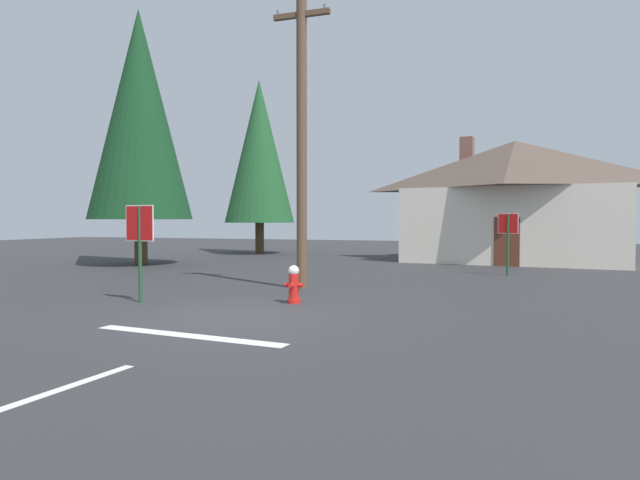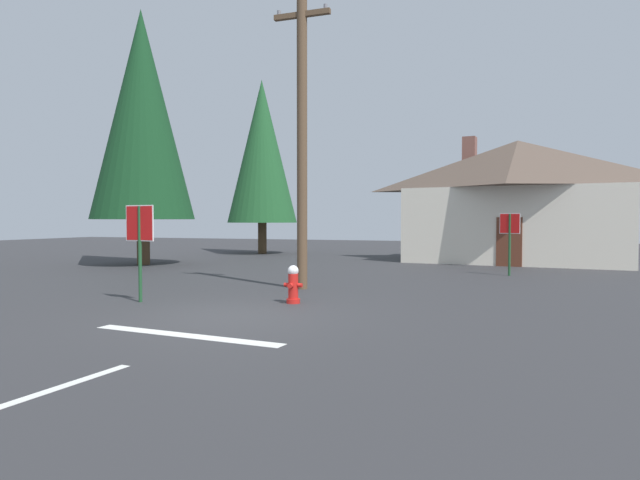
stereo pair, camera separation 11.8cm
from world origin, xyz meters
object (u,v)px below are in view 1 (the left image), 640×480
at_px(utility_pole, 302,135).
at_px(stop_sign_far, 508,231).
at_px(stop_sign_near, 140,233).
at_px(pine_tree_tall_left, 259,152).
at_px(fire_hydrant, 294,285).
at_px(house, 514,199).
at_px(pine_tree_mid_left, 139,115).

relative_size(utility_pole, stop_sign_far, 3.79).
bearing_deg(stop_sign_near, pine_tree_tall_left, 107.00).
relative_size(utility_pole, pine_tree_tall_left, 0.83).
relative_size(fire_hydrant, stop_sign_far, 0.41).
distance_m(stop_sign_far, house, 6.58).
height_order(house, pine_tree_tall_left, pine_tree_tall_left).
xyz_separation_m(pine_tree_tall_left, pine_tree_mid_left, (-1.38, -8.63, 0.57)).
height_order(utility_pole, house, utility_pole).
xyz_separation_m(stop_sign_far, house, (0.21, 6.45, 1.32)).
distance_m(stop_sign_near, pine_tree_tall_left, 18.74).
height_order(stop_sign_far, pine_tree_tall_left, pine_tree_tall_left).
xyz_separation_m(house, pine_tree_mid_left, (-14.81, -6.79, 3.46)).
height_order(fire_hydrant, stop_sign_far, stop_sign_far).
bearing_deg(house, fire_hydrant, -107.87).
distance_m(utility_pole, stop_sign_far, 8.21).
relative_size(fire_hydrant, pine_tree_mid_left, 0.08).
relative_size(stop_sign_far, house, 0.20).
xyz_separation_m(fire_hydrant, pine_tree_tall_left, (-8.72, 16.47, 5.28)).
height_order(stop_sign_far, house, house).
relative_size(stop_sign_near, stop_sign_far, 1.05).
height_order(stop_sign_near, pine_tree_mid_left, pine_tree_mid_left).
height_order(utility_pole, pine_tree_mid_left, pine_tree_mid_left).
bearing_deg(stop_sign_far, pine_tree_tall_left, 147.93).
distance_m(fire_hydrant, pine_tree_mid_left, 14.06).
bearing_deg(stop_sign_near, house, 62.67).
relative_size(stop_sign_near, pine_tree_tall_left, 0.23).
bearing_deg(stop_sign_far, house, 88.17).
bearing_deg(pine_tree_tall_left, stop_sign_near, -73.00).
xyz_separation_m(utility_pole, stop_sign_far, (5.28, 5.69, -2.68)).
bearing_deg(house, pine_tree_mid_left, -155.37).
height_order(utility_pole, stop_sign_far, utility_pole).
height_order(fire_hydrant, pine_tree_mid_left, pine_tree_mid_left).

